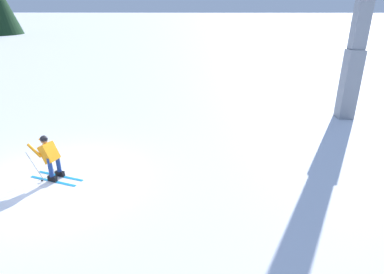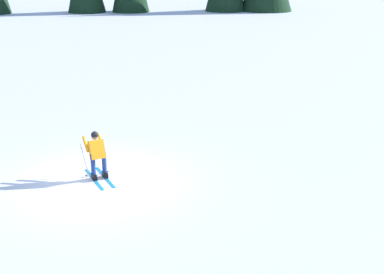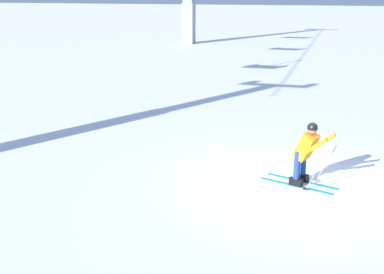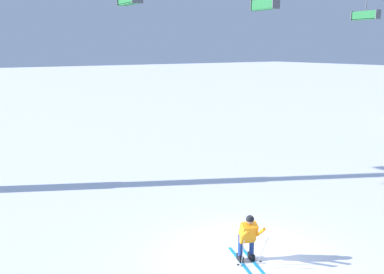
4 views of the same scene
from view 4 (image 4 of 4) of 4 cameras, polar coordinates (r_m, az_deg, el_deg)
ground_plane at (r=12.46m, az=7.51°, el=-15.54°), size 260.00×260.00×0.00m
skier_carving_main at (r=11.86m, az=7.44°, el=-12.83°), size 0.99×1.69×1.49m
chairlift_seat_second at (r=26.24m, az=9.51°, el=16.96°), size 0.61×1.90×1.85m
chairlift_seat_middle at (r=33.46m, az=21.96°, el=14.78°), size 0.61×2.01×2.07m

